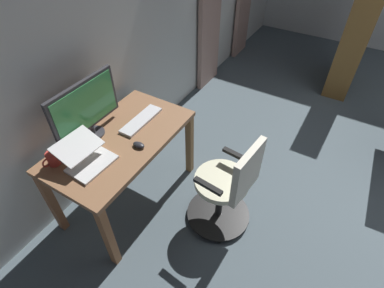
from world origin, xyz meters
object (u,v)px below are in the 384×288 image
at_px(desk, 122,148).
at_px(computer_monitor, 86,108).
at_px(laptop, 87,157).
at_px(computer_mouse, 139,145).
at_px(computer_keyboard, 141,120).
at_px(bookshelf, 355,29).
at_px(office_chair, 227,189).
at_px(mug_tea, 53,159).

relative_size(desk, computer_monitor, 1.97).
relative_size(laptop, computer_mouse, 3.54).
relative_size(computer_monitor, laptop, 1.76).
bearing_deg(desk, laptop, -4.10).
bearing_deg(computer_keyboard, desk, -3.23).
height_order(computer_keyboard, bookshelf, bookshelf).
height_order(desk, laptop, laptop).
bearing_deg(office_chair, desk, 109.77).
xyz_separation_m(office_chair, computer_monitor, (0.28, -1.10, 0.57)).
bearing_deg(bookshelf, computer_monitor, -24.90).
xyz_separation_m(mug_tea, bookshelf, (-3.58, 1.48, -0.00)).
relative_size(office_chair, laptop, 2.67).
bearing_deg(laptop, bookshelf, 162.36).
xyz_separation_m(desk, laptop, (0.32, -0.02, 0.16)).
distance_m(office_chair, computer_monitor, 1.27).
bearing_deg(mug_tea, computer_monitor, 179.77).
distance_m(computer_keyboard, computer_mouse, 0.31).
xyz_separation_m(computer_monitor, computer_keyboard, (-0.32, 0.24, -0.25)).
bearing_deg(computer_monitor, laptop, 37.88).
height_order(computer_keyboard, computer_mouse, computer_mouse).
xyz_separation_m(computer_keyboard, bookshelf, (-2.86, 1.24, 0.04)).
relative_size(desk, bookshelf, 0.75).
relative_size(desk, computer_keyboard, 2.84).
relative_size(computer_keyboard, computer_mouse, 4.32).
distance_m(computer_keyboard, laptop, 0.58).
height_order(laptop, bookshelf, bookshelf).
relative_size(computer_mouse, mug_tea, 0.73).
bearing_deg(bookshelf, laptop, -20.37).
distance_m(office_chair, mug_tea, 1.33).
height_order(computer_monitor, mug_tea, computer_monitor).
relative_size(office_chair, computer_mouse, 9.45).
bearing_deg(office_chair, computer_monitor, 110.27).
xyz_separation_m(office_chair, bookshelf, (-2.91, 0.38, 0.36)).
bearing_deg(bookshelf, office_chair, -7.48).
height_order(office_chair, laptop, office_chair).
distance_m(laptop, bookshelf, 3.67).
xyz_separation_m(computer_monitor, bookshelf, (-3.19, 1.48, -0.21)).
bearing_deg(computer_monitor, computer_mouse, 98.89).
bearing_deg(desk, bookshelf, 158.09).
xyz_separation_m(desk, office_chair, (-0.21, 0.87, -0.20)).
height_order(office_chair, computer_mouse, office_chair).
relative_size(mug_tea, bookshelf, 0.08).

